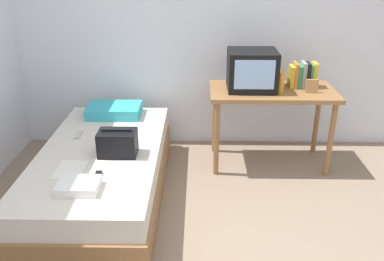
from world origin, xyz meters
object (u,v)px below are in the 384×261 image
(picture_frame, at_px, (312,86))
(bed, at_px, (103,173))
(folded_towel, at_px, (79,186))
(handbag, at_px, (118,143))
(remote_silver, at_px, (78,135))
(pillow, at_px, (114,110))
(magazine, at_px, (71,170))
(tv, at_px, (252,70))
(remote_dark, at_px, (97,177))
(water_bottle, at_px, (281,82))
(book_row, at_px, (303,75))
(desk, at_px, (272,100))

(picture_frame, bearing_deg, bed, -163.42)
(bed, height_order, folded_towel, folded_towel)
(handbag, relative_size, remote_silver, 2.08)
(pillow, bearing_deg, bed, -88.12)
(handbag, xyz_separation_m, magazine, (-0.31, -0.27, -0.10))
(magazine, bearing_deg, bed, 68.72)
(tv, xyz_separation_m, remote_dark, (-1.21, -1.12, -0.49))
(handbag, bearing_deg, remote_silver, 140.58)
(magazine, bearing_deg, folded_towel, -63.12)
(picture_frame, height_order, remote_dark, picture_frame)
(water_bottle, relative_size, remote_silver, 1.33)
(pillow, bearing_deg, handbag, -77.05)
(remote_silver, bearing_deg, handbag, -39.42)
(magazine, bearing_deg, book_row, 29.31)
(magazine, bearing_deg, picture_frame, 24.66)
(tv, distance_m, remote_silver, 1.66)
(pillow, height_order, handbag, handbag)
(book_row, xyz_separation_m, picture_frame, (0.05, -0.17, -0.05))
(bed, relative_size, picture_frame, 16.13)
(water_bottle, distance_m, pillow, 1.62)
(picture_frame, distance_m, handbag, 1.80)
(remote_dark, bearing_deg, desk, 38.14)
(tv, distance_m, book_row, 0.50)
(book_row, bearing_deg, folded_towel, -142.79)
(magazine, relative_size, remote_silver, 2.01)
(water_bottle, height_order, remote_silver, water_bottle)
(desk, bearing_deg, picture_frame, -14.34)
(bed, distance_m, desk, 1.68)
(tv, relative_size, folded_towel, 1.57)
(water_bottle, xyz_separation_m, handbag, (-1.38, -0.64, -0.31))
(book_row, distance_m, remote_dark, 2.11)
(tv, height_order, book_row, tv)
(tv, bearing_deg, bed, -153.54)
(desk, height_order, book_row, book_row)
(magazine, bearing_deg, handbag, 40.57)
(picture_frame, distance_m, remote_dark, 2.05)
(bed, distance_m, tv, 1.62)
(picture_frame, bearing_deg, folded_towel, -147.23)
(desk, bearing_deg, remote_silver, -167.59)
(desk, height_order, tv, tv)
(handbag, bearing_deg, picture_frame, 21.06)
(water_bottle, distance_m, magazine, 1.96)
(bed, xyz_separation_m, tv, (1.29, 0.64, 0.72))
(book_row, xyz_separation_m, folded_towel, (-1.78, -1.35, -0.40))
(bed, bearing_deg, book_row, 21.99)
(magazine, relative_size, remote_dark, 1.86)
(book_row, relative_size, picture_frame, 2.00)
(book_row, distance_m, remote_silver, 2.12)
(remote_silver, height_order, folded_towel, folded_towel)
(remote_dark, bearing_deg, magazine, 152.80)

